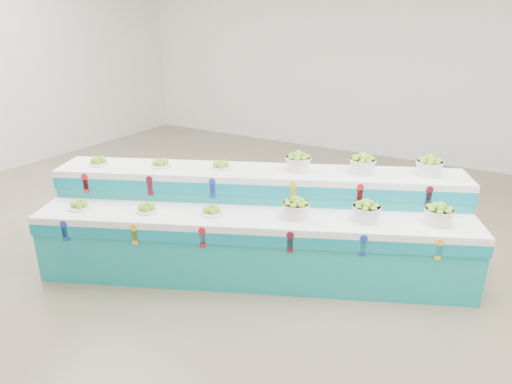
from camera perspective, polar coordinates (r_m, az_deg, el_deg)
ground at (r=5.34m, az=-5.40°, el=-7.88°), size 10.00×10.00×0.00m
back_wall at (r=9.21m, az=13.41°, el=16.83°), size 10.00×0.00×10.00m
display_stand at (r=4.88m, az=-0.00°, el=-3.95°), size 4.45×2.83×1.02m
plate_lower_left at (r=5.04m, az=-20.89°, el=-1.41°), size 0.30×0.30×0.09m
plate_lower_mid at (r=4.77m, az=-13.33°, el=-1.82°), size 0.30×0.30×0.09m
plate_lower_right at (r=4.59m, az=-5.48°, el=-2.20°), size 0.30×0.30×0.09m
basket_lower_left at (r=4.49m, az=4.94°, el=-2.01°), size 0.36×0.36×0.20m
basket_lower_mid at (r=4.53m, az=13.41°, el=-2.32°), size 0.36×0.36×0.20m
basket_lower_right at (r=4.66m, az=21.58°, el=-2.56°), size 0.36×0.36×0.20m
plate_upper_left at (r=5.40m, az=-18.81°, el=3.69°), size 0.30×0.30×0.09m
plate_upper_mid at (r=5.15m, az=-11.68°, el=3.57°), size 0.30×0.30×0.09m
plate_upper_right at (r=4.99m, az=-4.38°, el=3.40°), size 0.30×0.30×0.09m
basket_upper_left at (r=4.90m, az=5.22°, el=3.69°), size 0.36×0.36×0.20m
basket_upper_mid at (r=4.93m, az=13.00°, el=3.36°), size 0.36×0.36×0.20m
basket_upper_right at (r=5.06m, az=20.54°, el=2.99°), size 0.36×0.36×0.20m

